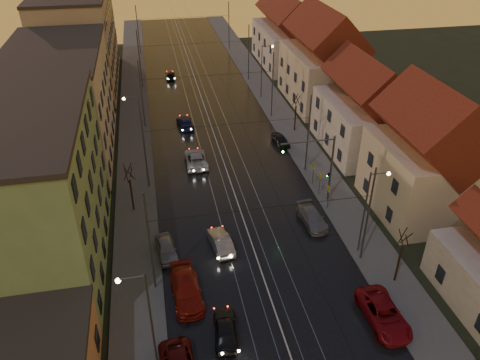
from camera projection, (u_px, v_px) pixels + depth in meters
road at (209, 119)px, 64.08m from camera, size 16.00×120.00×0.04m
sidewalk_left at (135, 124)px, 62.39m from camera, size 4.00×120.00×0.15m
sidewalk_right at (279, 113)px, 65.72m from camera, size 4.00×120.00×0.15m
tram_rail_0 at (193, 120)px, 63.70m from camera, size 0.06×120.00×0.03m
tram_rail_1 at (203, 119)px, 63.93m from camera, size 0.06×120.00×0.03m
tram_rail_2 at (214, 118)px, 64.19m from camera, size 0.06×120.00×0.03m
tram_rail_3 at (225, 117)px, 64.43m from camera, size 0.06×120.00×0.03m
apartment_left_1 at (28, 197)px, 36.08m from camera, size 10.00×18.00×13.00m
apartment_left_2 at (61, 104)px, 53.01m from camera, size 10.00×20.00×12.00m
apartment_left_3 at (79, 39)px, 72.49m from camera, size 10.00×24.00×14.00m
house_right_1 at (427, 160)px, 43.22m from camera, size 8.67×10.20×10.80m
house_right_2 at (366, 112)px, 54.48m from camera, size 9.18×12.24×9.20m
house_right_3 at (323, 63)px, 66.37m from camera, size 9.18×14.28×11.50m
house_right_4 at (287, 36)px, 81.77m from camera, size 9.18×16.32×10.00m
catenary_pole_l_1 at (150, 243)px, 34.45m from camera, size 0.16×0.16×9.00m
catenary_pole_r_1 at (368, 216)px, 37.32m from camera, size 0.16×0.16×9.00m
catenary_pole_l_2 at (145, 150)px, 46.95m from camera, size 0.16×0.16×9.00m
catenary_pole_r_2 at (308, 135)px, 49.82m from camera, size 0.16×0.16×9.00m
catenary_pole_l_3 at (142, 95)px, 59.45m from camera, size 0.16×0.16×9.00m
catenary_pole_r_3 at (272, 86)px, 62.32m from camera, size 0.16×0.16×9.00m
catenary_pole_l_4 at (140, 60)px, 71.96m from camera, size 0.16×0.16×9.00m
catenary_pole_r_4 at (249, 53)px, 74.82m from camera, size 0.16×0.16×9.00m
catenary_pole_l_5 at (138, 30)px, 86.96m from camera, size 0.16×0.16×9.00m
catenary_pole_r_5 at (229, 26)px, 89.82m from camera, size 0.16×0.16×9.00m
street_lamp_0 at (145, 312)px, 28.33m from camera, size 1.75×0.32×8.00m
street_lamp_1 at (369, 205)px, 38.03m from camera, size 1.75×0.32×8.00m
street_lamp_2 at (138, 122)px, 51.67m from camera, size 1.75×0.32×8.00m
street_lamp_3 at (264, 66)px, 68.04m from camera, size 1.75×0.32×8.00m
traffic_light_mast at (322, 162)px, 44.66m from camera, size 5.30×0.32×7.20m
bare_tree_0 at (131, 189)px, 44.41m from camera, size 1.09×1.09×5.11m
bare_tree_1 at (400, 257)px, 36.14m from camera, size 1.09×1.09×5.11m
bare_tree_2 at (296, 113)px, 59.51m from camera, size 1.09×1.09×5.11m
driving_car_0 at (225, 329)px, 32.50m from camera, size 2.05×4.19×1.38m
driving_car_1 at (221, 242)px, 40.57m from camera, size 2.04×4.40×1.40m
driving_car_2 at (196, 159)px, 53.07m from camera, size 2.43×5.17×1.43m
driving_car_3 at (185, 123)px, 61.50m from camera, size 2.18×4.64×1.31m
driving_car_4 at (170, 75)px, 77.34m from camera, size 1.60×3.67×1.23m
parked_left_2 at (186, 290)px, 35.57m from camera, size 2.42×5.42×1.54m
parked_left_3 at (166, 249)px, 39.82m from camera, size 2.03×4.09×1.34m
parked_right_0 at (384, 314)px, 33.60m from camera, size 2.52×5.37×1.49m
parked_right_1 at (312, 218)px, 43.64m from camera, size 2.17×4.59×1.29m
parked_right_2 at (281, 140)px, 57.29m from camera, size 1.88×3.73×1.22m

